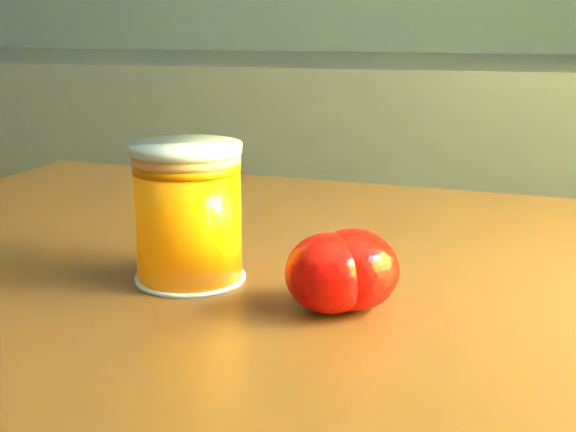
# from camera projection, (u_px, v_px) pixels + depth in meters

# --- Properties ---
(kitchen_counter) EXTENTS (3.15, 0.60, 0.90)m
(kitchen_counter) POSITION_uv_depth(u_px,v_px,m) (132.00, 226.00, 2.15)
(kitchen_counter) COLOR #444549
(kitchen_counter) RESTS_ON ground
(juice_glass) EXTENTS (0.08, 0.08, 0.10)m
(juice_glass) POSITION_uv_depth(u_px,v_px,m) (188.00, 214.00, 0.61)
(juice_glass) COLOR orange
(juice_glass) RESTS_ON table
(orange_front) EXTENTS (0.07, 0.07, 0.06)m
(orange_front) POSITION_uv_depth(u_px,v_px,m) (353.00, 270.00, 0.56)
(orange_front) COLOR #ED0F04
(orange_front) RESTS_ON table
(orange_back) EXTENTS (0.08, 0.08, 0.06)m
(orange_back) POSITION_uv_depth(u_px,v_px,m) (330.00, 273.00, 0.55)
(orange_back) COLOR #ED0F04
(orange_back) RESTS_ON table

